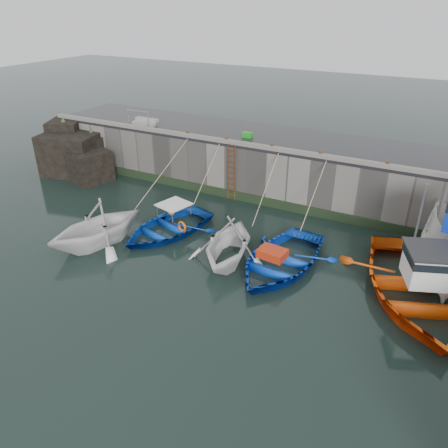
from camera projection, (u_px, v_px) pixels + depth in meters
The scene contains 23 objects.
ground at pixel (158, 305), 16.33m from camera, with size 120.00×120.00×0.00m, color black.
quay_back at pixel (282, 166), 25.44m from camera, with size 30.00×5.00×3.00m, color slate.
road_back at pixel (284, 139), 24.71m from camera, with size 30.00×5.00×0.16m, color black.
kerb_back at pixel (268, 148), 22.79m from camera, with size 30.00×0.30×0.20m, color slate.
algae_back at pixel (264, 201), 24.02m from camera, with size 30.00×0.08×0.50m, color black.
rock_outcrop at pixel (76, 153), 28.26m from camera, with size 5.85×4.24×3.41m.
ladder at pixel (231, 173), 24.20m from camera, with size 0.51×0.08×3.20m.
boat_near_white at pixel (99, 244), 20.40m from camera, with size 4.05×4.69×2.47m, color silver.
boat_near_white_rope at pixel (161, 204), 24.33m from camera, with size 0.04×5.66×3.10m, color tan, non-canonical shape.
boat_near_blue at pixel (168, 232), 21.38m from camera, with size 3.63×5.08×1.05m, color #0B3EB0.
boat_near_blue_rope at pixel (206, 203), 24.37m from camera, with size 0.04×3.68×3.10m, color tan, non-canonical shape.
boat_near_blacktrim at pixel (228, 260), 19.14m from camera, with size 3.73×4.32×2.28m, color silver.
boat_near_blacktrim_rope at pixel (266, 221), 22.46m from camera, with size 0.04×4.33×3.10m, color tan, non-canonical shape.
boat_near_navy at pixel (280, 266), 18.69m from camera, with size 4.00×5.61×1.16m, color blue.
boat_near_navy_rope at pixel (309, 228), 21.78m from camera, with size 0.04×3.87×3.10m, color tan, non-canonical shape.
boat_far_orange at pixel (416, 286), 16.55m from camera, with size 7.51×8.71×4.52m.
fish_crate at pixel (247, 135), 24.74m from camera, with size 0.57×0.36×0.29m, color #198D1E.
railing at pixel (145, 121), 27.23m from camera, with size 1.60×1.05×1.00m.
bollard_a at pixel (188, 134), 24.92m from camera, with size 0.18×0.18×0.28m, color #3F1E0F.
bollard_b at pixel (226, 140), 23.88m from camera, with size 0.18×0.18×0.28m, color #3F1E0F.
bollard_c at pixel (272, 147), 22.76m from camera, with size 0.18×0.18×0.28m, color #3F1E0F.
bollard_d at pixel (321, 154), 21.68m from camera, with size 0.18×0.18×0.28m, color #3F1E0F.
bollard_e at pixel (387, 164), 20.35m from camera, with size 0.18×0.18×0.28m, color #3F1E0F.
Camera 1 is at (8.30, -10.42, 10.22)m, focal length 35.00 mm.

